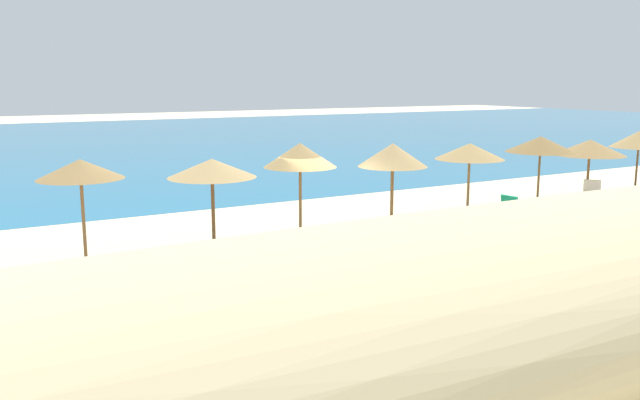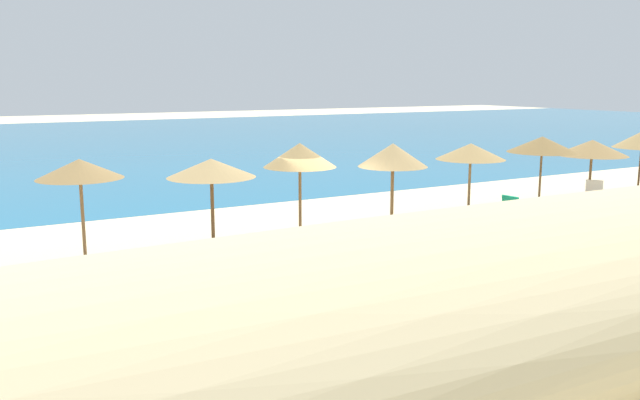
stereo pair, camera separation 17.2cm
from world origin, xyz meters
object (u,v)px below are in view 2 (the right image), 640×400
Objects in this scene: beach_umbrella_3 at (80,169)px; lounge_chair_3 at (500,215)px; cooler_box at (606,207)px; beach_umbrella_4 at (211,168)px; lounge_chair_0 at (592,198)px; beach_ball at (472,244)px; beach_umbrella_6 at (393,155)px; beach_umbrella_8 at (542,145)px; beach_umbrella_7 at (471,152)px; beach_umbrella_9 at (592,148)px; beach_umbrella_5 at (300,155)px.

beach_umbrella_3 reaches higher than lounge_chair_3.
cooler_box is (4.86, -0.22, -0.15)m from lounge_chair_3.
beach_umbrella_4 reaches higher than lounge_chair_0.
lounge_chair_3 is at bearing 65.97° from lounge_chair_0.
lounge_chair_0 is 8.36m from beach_ball.
beach_umbrella_6 reaches higher than lounge_chair_0.
cooler_box is at bearing 11.95° from beach_ball.
beach_umbrella_3 is 1.81× the size of lounge_chair_0.
beach_umbrella_7 is at bearing 172.89° from beach_umbrella_8.
beach_umbrella_4 is at bearing 175.53° from cooler_box.
beach_umbrella_8 is 7.61× the size of beach_ball.
beach_umbrella_8 reaches higher than lounge_chair_3.
beach_umbrella_6 reaches higher than beach_umbrella_9.
lounge_chair_0 is at bearing -1.07° from beach_umbrella_4.
beach_umbrella_6 is (2.93, -0.35, -0.13)m from beach_umbrella_5.
beach_umbrella_7 is (3.42, 0.41, -0.11)m from beach_umbrella_6.
beach_ball is (9.66, -2.98, -2.35)m from beach_umbrella_3.
beach_umbrella_3 is 1.00× the size of beach_umbrella_6.
lounge_chair_0 is 4.30× the size of beach_ball.
beach_umbrella_3 is at bearing 57.47° from lounge_chair_0.
lounge_chair_0 is (11.77, -0.49, -2.15)m from beach_umbrella_5.
beach_umbrella_5 is at bearing 178.15° from beach_umbrella_8.
beach_umbrella_7 is 2.92m from beach_umbrella_8.
beach_umbrella_3 is 17.55m from cooler_box.
beach_umbrella_4 is 0.95× the size of beach_umbrella_6.
beach_umbrella_6 is at bearing -1.27° from beach_umbrella_4.
beach_umbrella_9 is at bearing -1.34° from beach_umbrella_7.
beach_umbrella_5 is 1.06× the size of beach_umbrella_8.
cooler_box is (8.54, -0.98, -2.20)m from beach_umbrella_6.
beach_umbrella_4 is at bearing 178.73° from beach_umbrella_6.
beach_umbrella_8 is 3.31m from cooler_box.
beach_umbrella_5 is 1.12× the size of beach_umbrella_7.
lounge_chair_3 is at bearing -169.29° from beach_umbrella_9.
beach_umbrella_4 is 0.97× the size of beach_umbrella_8.
beach_umbrella_5 is at bearing 179.66° from beach_umbrella_9.
beach_umbrella_8 is (9.25, -0.30, -0.11)m from beach_umbrella_5.
cooler_box is (11.48, -1.33, -2.32)m from beach_umbrella_5.
lounge_chair_3 is (9.31, -0.89, -2.01)m from beach_umbrella_4.
beach_umbrella_5 reaches higher than beach_umbrella_6.
beach_umbrella_7 is (6.35, 0.06, -0.23)m from beach_umbrella_5.
beach_umbrella_6 is at bearing 70.05° from lounge_chair_3.
beach_umbrella_8 is 1.06× the size of beach_umbrella_9.
beach_umbrella_4 reaches higher than beach_ball.
beach_umbrella_9 is at bearing 19.10° from beach_ball.
lounge_chair_0 is at bearing -5.87° from beach_umbrella_7.
beach_umbrella_6 reaches higher than beach_umbrella_4.
beach_umbrella_5 is at bearing 142.00° from beach_ball.
beach_umbrella_5 is 1.71× the size of lounge_chair_3.
beach_umbrella_9 is at bearing -70.43° from lounge_chair_0.
beach_umbrella_6 is 6.32m from beach_umbrella_8.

